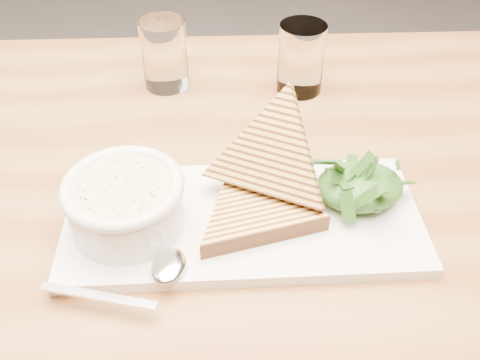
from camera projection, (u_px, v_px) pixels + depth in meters
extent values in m
cube|color=olive|center=(253.00, 202.00, 0.67)|extent=(1.32, 0.97, 0.04)
cylinder|color=olive|center=(456.00, 188.00, 1.26)|extent=(0.06, 0.06, 0.74)
cube|color=white|center=(243.00, 220.00, 0.60)|extent=(0.42, 0.22, 0.01)
cylinder|color=white|center=(127.00, 208.00, 0.57)|extent=(0.12, 0.12, 0.05)
cylinder|color=#D6BF82|center=(123.00, 188.00, 0.55)|extent=(0.10, 0.10, 0.01)
torus|color=white|center=(122.00, 186.00, 0.55)|extent=(0.13, 0.13, 0.01)
ellipsoid|color=#133F10|center=(359.00, 186.00, 0.61)|extent=(0.10, 0.08, 0.04)
ellipsoid|color=silver|center=(169.00, 266.00, 0.54)|extent=(0.05, 0.06, 0.01)
cube|color=silver|center=(98.00, 296.00, 0.51)|extent=(0.11, 0.05, 0.00)
cylinder|color=white|center=(164.00, 54.00, 0.80)|extent=(0.07, 0.07, 0.10)
cylinder|color=white|center=(301.00, 58.00, 0.79)|extent=(0.07, 0.07, 0.10)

